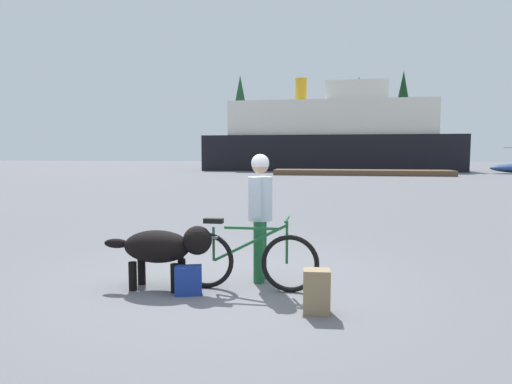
{
  "coord_description": "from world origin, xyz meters",
  "views": [
    {
      "loc": [
        1.29,
        -5.47,
        1.69
      ],
      "look_at": [
        0.3,
        0.43,
        1.16
      ],
      "focal_mm": 31.13,
      "sensor_mm": 36.0,
      "label": 1
    }
  ],
  "objects_px": {
    "bicycle": "(246,259)",
    "dog": "(164,247)",
    "backpack": "(317,291)",
    "person_cyclist": "(260,205)",
    "ferry_boat": "(331,138)",
    "handbag_pannier": "(188,280)"
  },
  "relations": [
    {
      "from": "bicycle",
      "to": "handbag_pannier",
      "type": "xyz_separation_m",
      "value": [
        -0.65,
        -0.29,
        -0.21
      ]
    },
    {
      "from": "handbag_pannier",
      "to": "dog",
      "type": "bearing_deg",
      "value": 154.05
    },
    {
      "from": "ferry_boat",
      "to": "dog",
      "type": "bearing_deg",
      "value": -92.95
    },
    {
      "from": "bicycle",
      "to": "handbag_pannier",
      "type": "relative_size",
      "value": 5.1
    },
    {
      "from": "bicycle",
      "to": "person_cyclist",
      "type": "bearing_deg",
      "value": 76.6
    },
    {
      "from": "backpack",
      "to": "handbag_pannier",
      "type": "xyz_separation_m",
      "value": [
        -1.53,
        0.37,
        -0.06
      ]
    },
    {
      "from": "person_cyclist",
      "to": "ferry_boat",
      "type": "relative_size",
      "value": 0.07
    },
    {
      "from": "backpack",
      "to": "ferry_boat",
      "type": "xyz_separation_m",
      "value": [
        0.11,
        39.44,
        2.91
      ]
    },
    {
      "from": "backpack",
      "to": "handbag_pannier",
      "type": "relative_size",
      "value": 1.36
    },
    {
      "from": "dog",
      "to": "backpack",
      "type": "height_order",
      "value": "dog"
    },
    {
      "from": "person_cyclist",
      "to": "bicycle",
      "type": "bearing_deg",
      "value": -103.4
    },
    {
      "from": "handbag_pannier",
      "to": "ferry_boat",
      "type": "relative_size",
      "value": 0.01
    },
    {
      "from": "handbag_pannier",
      "to": "ferry_boat",
      "type": "xyz_separation_m",
      "value": [
        1.64,
        39.07,
        2.97
      ]
    },
    {
      "from": "backpack",
      "to": "person_cyclist",
      "type": "bearing_deg",
      "value": 125.27
    },
    {
      "from": "person_cyclist",
      "to": "handbag_pannier",
      "type": "bearing_deg",
      "value": -136.03
    },
    {
      "from": "person_cyclist",
      "to": "backpack",
      "type": "height_order",
      "value": "person_cyclist"
    },
    {
      "from": "bicycle",
      "to": "backpack",
      "type": "bearing_deg",
      "value": -36.75
    },
    {
      "from": "bicycle",
      "to": "person_cyclist",
      "type": "distance_m",
      "value": 0.77
    },
    {
      "from": "dog",
      "to": "ferry_boat",
      "type": "distance_m",
      "value": 39.03
    },
    {
      "from": "bicycle",
      "to": "ferry_boat",
      "type": "bearing_deg",
      "value": 88.54
    },
    {
      "from": "bicycle",
      "to": "dog",
      "type": "distance_m",
      "value": 1.03
    },
    {
      "from": "dog",
      "to": "handbag_pannier",
      "type": "xyz_separation_m",
      "value": [
        0.36,
        -0.18,
        -0.35
      ]
    }
  ]
}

